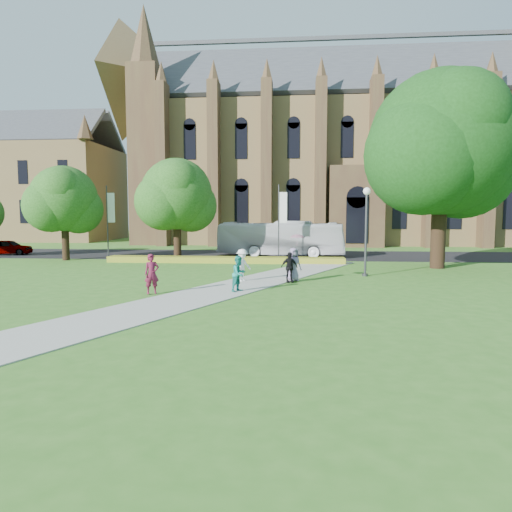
# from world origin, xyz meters

# --- Properties ---
(ground) EXTENTS (160.00, 160.00, 0.00)m
(ground) POSITION_xyz_m (0.00, 0.00, 0.00)
(ground) COLOR #356E21
(ground) RESTS_ON ground
(road) EXTENTS (160.00, 10.00, 0.02)m
(road) POSITION_xyz_m (0.00, 20.00, 0.01)
(road) COLOR black
(road) RESTS_ON ground
(footpath) EXTENTS (15.58, 28.54, 0.04)m
(footpath) POSITION_xyz_m (0.00, 1.00, 0.02)
(footpath) COLOR #B2B2A8
(footpath) RESTS_ON ground
(flower_hedge) EXTENTS (18.00, 1.40, 0.45)m
(flower_hedge) POSITION_xyz_m (-2.00, 13.20, 0.23)
(flower_hedge) COLOR gold
(flower_hedge) RESTS_ON ground
(cathedral) EXTENTS (52.60, 18.25, 28.00)m
(cathedral) POSITION_xyz_m (10.00, 39.73, 12.98)
(cathedral) COLOR brown
(cathedral) RESTS_ON ground
(building_west) EXTENTS (22.00, 14.00, 18.30)m
(building_west) POSITION_xyz_m (-34.00, 42.00, 9.21)
(building_west) COLOR brown
(building_west) RESTS_ON ground
(streetlamp) EXTENTS (0.44, 0.44, 5.24)m
(streetlamp) POSITION_xyz_m (7.50, 6.50, 3.30)
(streetlamp) COLOR #38383D
(streetlamp) RESTS_ON ground
(large_tree) EXTENTS (9.60, 9.60, 13.20)m
(large_tree) POSITION_xyz_m (13.00, 11.00, 8.37)
(large_tree) COLOR #332114
(large_tree) RESTS_ON ground
(street_tree_0) EXTENTS (5.20, 5.20, 7.50)m
(street_tree_0) POSITION_xyz_m (-15.00, 14.00, 4.87)
(street_tree_0) COLOR #332114
(street_tree_0) RESTS_ON ground
(street_tree_1) EXTENTS (5.60, 5.60, 8.05)m
(street_tree_1) POSITION_xyz_m (-6.00, 14.50, 5.22)
(street_tree_1) COLOR #332114
(street_tree_1) RESTS_ON ground
(banner_pole_0) EXTENTS (0.70, 0.10, 6.00)m
(banner_pole_0) POSITION_xyz_m (2.11, 15.20, 3.39)
(banner_pole_0) COLOR #38383D
(banner_pole_0) RESTS_ON ground
(banner_pole_1) EXTENTS (0.70, 0.10, 6.00)m
(banner_pole_1) POSITION_xyz_m (-11.89, 15.20, 3.39)
(banner_pole_1) COLOR #38383D
(banner_pole_1) RESTS_ON ground
(tour_coach) EXTENTS (11.25, 3.74, 3.07)m
(tour_coach) POSITION_xyz_m (2.08, 18.68, 1.56)
(tour_coach) COLOR silver
(tour_coach) RESTS_ON road
(car_0) EXTENTS (4.18, 2.14, 1.36)m
(car_0) POSITION_xyz_m (-22.65, 18.21, 0.70)
(car_0) COLOR gray
(car_0) RESTS_ON road
(pedestrian_0) EXTENTS (0.80, 0.71, 1.83)m
(pedestrian_0) POSITION_xyz_m (-3.19, -0.70, 0.96)
(pedestrian_0) COLOR maroon
(pedestrian_0) RESTS_ON footpath
(pedestrian_1) EXTENTS (0.99, 1.04, 1.69)m
(pedestrian_1) POSITION_xyz_m (0.72, 0.28, 0.88)
(pedestrian_1) COLOR teal
(pedestrian_1) RESTS_ON footpath
(pedestrian_2) EXTENTS (1.23, 1.29, 1.75)m
(pedestrian_2) POSITION_xyz_m (0.48, 3.60, 0.92)
(pedestrian_2) COLOR white
(pedestrian_2) RESTS_ON footpath
(pedestrian_3) EXTENTS (1.04, 0.77, 1.63)m
(pedestrian_3) POSITION_xyz_m (3.04, 3.37, 0.86)
(pedestrian_3) COLOR black
(pedestrian_3) RESTS_ON footpath
(pedestrian_4) EXTENTS (1.06, 0.96, 1.82)m
(pedestrian_4) POSITION_xyz_m (3.27, 3.89, 0.95)
(pedestrian_4) COLOR slate
(pedestrian_4) RESTS_ON footpath
(parasol) EXTENTS (0.97, 0.97, 0.65)m
(parasol) POSITION_xyz_m (3.45, 3.99, 2.18)
(parasol) COLOR #E8A3B8
(parasol) RESTS_ON pedestrian_4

